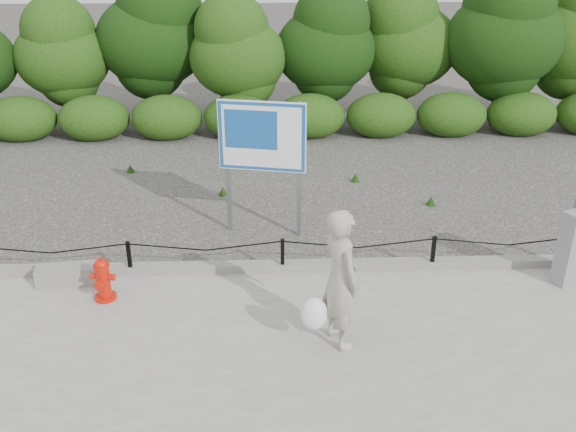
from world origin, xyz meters
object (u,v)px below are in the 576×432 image
(pedestrian, at_px, (339,281))
(utility_cabinet, at_px, (573,248))
(concrete_block, at_px, (68,275))
(fire_hydrant, at_px, (103,280))
(advertising_sign, at_px, (262,143))

(pedestrian, distance_m, utility_cabinet, 4.15)
(pedestrian, distance_m, concrete_block, 4.53)
(fire_hydrant, relative_size, utility_cabinet, 0.52)
(fire_hydrant, height_order, concrete_block, fire_hydrant)
(fire_hydrant, height_order, advertising_sign, advertising_sign)
(utility_cabinet, bearing_deg, fire_hydrant, 157.50)
(fire_hydrant, xyz_separation_m, utility_cabinet, (7.31, 0.24, 0.28))
(fire_hydrant, distance_m, pedestrian, 3.69)
(utility_cabinet, relative_size, advertising_sign, 0.54)
(pedestrian, distance_m, advertising_sign, 3.77)
(fire_hydrant, height_order, pedestrian, pedestrian)
(pedestrian, bearing_deg, fire_hydrant, 46.89)
(pedestrian, relative_size, concrete_block, 2.06)
(fire_hydrant, bearing_deg, advertising_sign, 54.52)
(fire_hydrant, distance_m, advertising_sign, 3.65)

